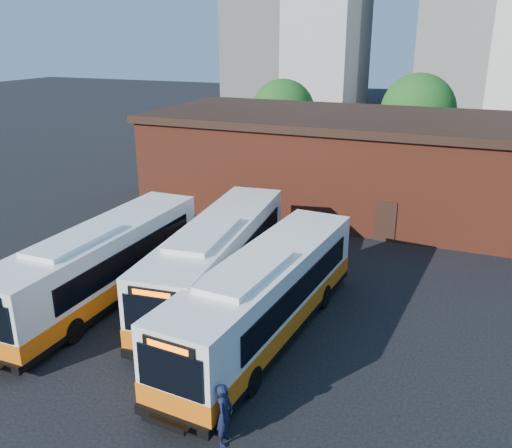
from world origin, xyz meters
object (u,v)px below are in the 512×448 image
at_px(transit_worker, 225,414).
at_px(bus_midwest, 218,261).
at_px(bus_west, 101,267).
at_px(bus_mideast, 265,300).

bearing_deg(transit_worker, bus_midwest, 18.49).
distance_m(bus_west, bus_midwest, 5.22).
height_order(bus_west, transit_worker, bus_west).
xyz_separation_m(bus_midwest, transit_worker, (4.57, -8.71, -0.65)).
relative_size(bus_midwest, transit_worker, 6.76).
relative_size(bus_west, bus_mideast, 0.98).
bearing_deg(bus_midwest, bus_mideast, -44.32).
height_order(bus_midwest, bus_mideast, bus_midwest).
xyz_separation_m(bus_mideast, transit_worker, (1.16, -6.02, -0.63)).
bearing_deg(bus_west, bus_midwest, 28.80).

